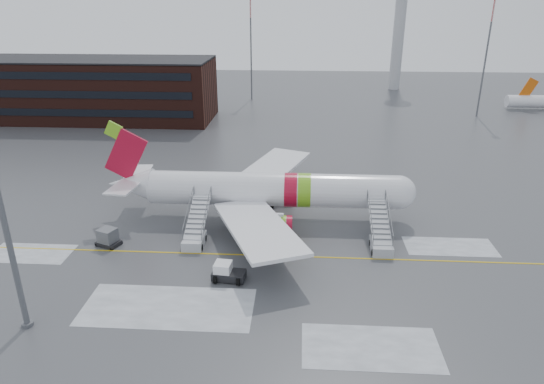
# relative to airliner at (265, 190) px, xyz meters

# --- Properties ---
(ground) EXTENTS (260.00, 260.00, 0.00)m
(ground) POSITION_rel_airliner_xyz_m (-0.61, -7.90, -3.42)
(ground) COLOR #494C4F
(ground) RESTS_ON ground
(airliner) EXTENTS (35.03, 32.97, 11.18)m
(airliner) POSITION_rel_airliner_xyz_m (0.00, 0.00, 0.00)
(airliner) COLOR white
(airliner) RESTS_ON ground
(airstair_fwd) EXTENTS (2.05, 7.70, 3.48)m
(airstair_fwd) POSITION_rel_airliner_xyz_m (12.20, -6.54, -2.35)
(airstair_fwd) COLOR #AAACB1
(airstair_fwd) RESTS_ON ground
(airstair_aft) EXTENTS (2.05, 7.70, 3.48)m
(airstair_aft) POSITION_rel_airliner_xyz_m (-6.68, -6.54, -2.35)
(airstair_aft) COLOR silver
(airstair_aft) RESTS_ON ground
(pushback_tug) EXTENTS (3.08, 2.44, 1.67)m
(pushback_tug) POSITION_rel_airliner_xyz_m (-2.40, -13.46, -2.68)
(pushback_tug) COLOR black
(pushback_tug) RESTS_ON ground
(uld_container) EXTENTS (2.68, 2.35, 1.82)m
(uld_container) POSITION_rel_airliner_xyz_m (-15.49, -7.72, -2.57)
(uld_container) COLOR black
(uld_container) RESTS_ON ground
(terminal_building) EXTENTS (62.00, 16.11, 12.30)m
(terminal_building) POSITION_rel_airliner_xyz_m (-45.61, 47.08, 2.78)
(terminal_building) COLOR #3F1E16
(terminal_building) RESTS_ON ground
(control_tower) EXTENTS (6.40, 6.40, 30.00)m
(control_tower) POSITION_rel_airliner_xyz_m (29.39, 87.10, 15.33)
(control_tower) COLOR #B2B5BA
(control_tower) RESTS_ON ground
(light_mast_far_ne) EXTENTS (1.20, 1.20, 24.25)m
(light_mast_far_ne) POSITION_rel_airliner_xyz_m (41.39, 54.10, 10.42)
(light_mast_far_ne) COLOR #595B60
(light_mast_far_ne) RESTS_ON ground
(light_mast_far_n) EXTENTS (1.20, 1.20, 24.25)m
(light_mast_far_n) POSITION_rel_airliner_xyz_m (-8.61, 70.10, 10.42)
(light_mast_far_n) COLOR #595B60
(light_mast_far_n) RESTS_ON ground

